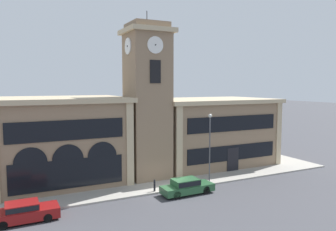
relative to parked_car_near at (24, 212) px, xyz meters
name	(u,v)px	position (x,y,z in m)	size (l,w,h in m)	color
ground_plane	(170,192)	(12.10, 1.20, -0.72)	(300.00, 300.00, 0.00)	#424247
sidewalk_kerb	(140,172)	(12.10, 8.49, -0.64)	(40.88, 14.58, 0.15)	#A39E93
clock_tower	(147,102)	(12.09, 6.27, 7.23)	(4.66, 4.66, 17.00)	#897056
town_hall_left_wing	(60,139)	(3.79, 9.00, 3.53)	(12.75, 10.19, 8.44)	#897056
town_hall_right_wing	(209,131)	(21.46, 9.01, 3.30)	(14.86, 10.19, 7.99)	#897056
parked_car_near	(24,212)	(0.00, 0.00, 0.00)	(4.58, 1.91, 1.38)	maroon
parked_car_mid	(187,186)	(13.20, 0.00, 0.01)	(4.78, 1.75, 1.39)	#285633
street_lamp	(210,139)	(16.67, 1.64, 3.75)	(0.36, 0.36, 6.73)	#4C4C51
bollard	(154,185)	(10.79, 1.60, -0.05)	(0.18, 0.18, 1.06)	black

